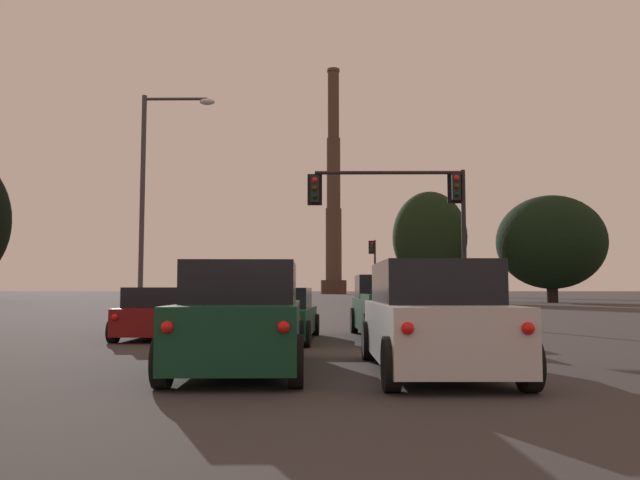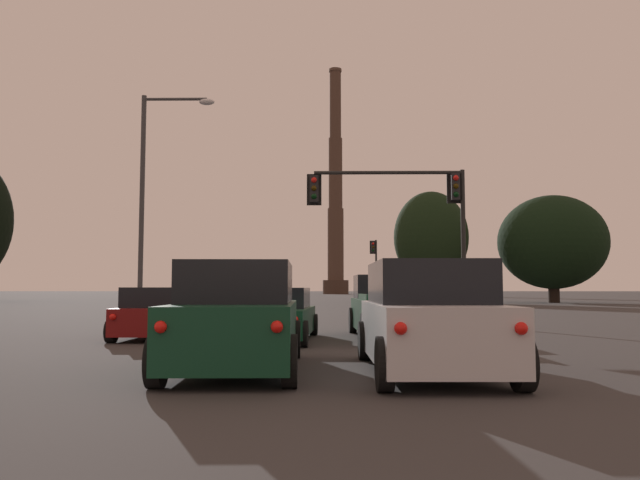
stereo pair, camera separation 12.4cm
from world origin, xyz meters
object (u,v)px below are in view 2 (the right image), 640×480
(suv_right_lane_second, at_px, (428,319))
(sedan_center_lane_front, at_px, (277,316))
(street_lamp, at_px, (153,184))
(smokestack, at_px, (336,205))
(suv_center_lane_second, at_px, (239,318))
(traffic_light_far_right, at_px, (375,262))
(hatchback_left_lane_front, at_px, (160,315))
(pickup_truck_right_lane_front, at_px, (391,309))
(traffic_light_overhead_right, at_px, (410,205))

(suv_right_lane_second, distance_m, sedan_center_lane_front, 7.18)
(sedan_center_lane_front, xyz_separation_m, street_lamp, (-5.80, 8.13, 5.00))
(smokestack, bearing_deg, street_lamp, -94.03)
(suv_center_lane_second, bearing_deg, street_lamp, 109.56)
(street_lamp, bearing_deg, traffic_light_far_right, 70.87)
(hatchback_left_lane_front, distance_m, street_lamp, 9.29)
(pickup_truck_right_lane_front, relative_size, street_lamp, 0.59)
(suv_center_lane_second, relative_size, hatchback_left_lane_front, 1.21)
(suv_right_lane_second, bearing_deg, traffic_light_overhead_right, 82.79)
(suv_center_lane_second, distance_m, hatchback_left_lane_front, 7.60)
(sedan_center_lane_front, xyz_separation_m, pickup_truck_right_lane_front, (3.22, 0.99, 0.14))
(suv_center_lane_second, xyz_separation_m, pickup_truck_right_lane_front, (3.37, 7.18, -0.09))
(traffic_light_far_right, bearing_deg, suv_center_lane_second, -97.10)
(hatchback_left_lane_front, distance_m, smokestack, 137.98)
(sedan_center_lane_front, bearing_deg, street_lamp, 128.01)
(pickup_truck_right_lane_front, xyz_separation_m, traffic_light_far_right, (2.57, 40.55, 3.10))
(suv_center_lane_second, height_order, traffic_light_far_right, traffic_light_far_right)
(traffic_light_overhead_right, distance_m, smokestack, 130.90)
(traffic_light_overhead_right, relative_size, traffic_light_far_right, 1.06)
(traffic_light_far_right, relative_size, smokestack, 0.10)
(traffic_light_overhead_right, relative_size, street_lamp, 0.67)
(traffic_light_far_right, bearing_deg, traffic_light_overhead_right, -91.97)
(suv_center_lane_second, xyz_separation_m, traffic_light_overhead_right, (4.76, 13.29, 3.75))
(street_lamp, bearing_deg, suv_right_lane_second, -58.71)
(hatchback_left_lane_front, height_order, sedan_center_lane_front, hatchback_left_lane_front)
(smokestack, bearing_deg, hatchback_left_lane_front, -92.79)
(sedan_center_lane_front, height_order, pickup_truck_right_lane_front, pickup_truck_right_lane_front)
(pickup_truck_right_lane_front, bearing_deg, smokestack, 88.12)
(hatchback_left_lane_front, bearing_deg, traffic_light_overhead_right, 38.83)
(hatchback_left_lane_front, height_order, traffic_light_overhead_right, traffic_light_overhead_right)
(hatchback_left_lane_front, height_order, pickup_truck_right_lane_front, pickup_truck_right_lane_front)
(pickup_truck_right_lane_front, distance_m, traffic_light_overhead_right, 7.34)
(sedan_center_lane_front, relative_size, street_lamp, 0.51)
(traffic_light_overhead_right, distance_m, street_lamp, 10.51)
(suv_center_lane_second, relative_size, traffic_light_far_right, 0.83)
(sedan_center_lane_front, distance_m, pickup_truck_right_lane_front, 3.37)
(pickup_truck_right_lane_front, distance_m, smokestack, 137.49)
(sedan_center_lane_front, relative_size, smokestack, 0.08)
(pickup_truck_right_lane_front, bearing_deg, sedan_center_lane_front, -164.79)
(suv_center_lane_second, distance_m, sedan_center_lane_front, 6.20)
(street_lamp, bearing_deg, sedan_center_lane_front, -54.49)
(hatchback_left_lane_front, xyz_separation_m, pickup_truck_right_lane_front, (6.60, 0.30, 0.14))
(traffic_light_overhead_right, bearing_deg, street_lamp, 174.30)
(hatchback_left_lane_front, xyz_separation_m, traffic_light_overhead_right, (7.99, 6.41, 3.98))
(sedan_center_lane_front, height_order, smokestack, smokestack)
(suv_right_lane_second, distance_m, smokestack, 144.86)
(suv_center_lane_second, relative_size, smokestack, 0.09)
(hatchback_left_lane_front, xyz_separation_m, smokestack, (6.65, 136.12, 21.55))
(pickup_truck_right_lane_front, distance_m, street_lamp, 12.49)
(sedan_center_lane_front, height_order, traffic_light_far_right, traffic_light_far_right)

